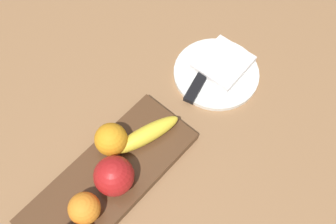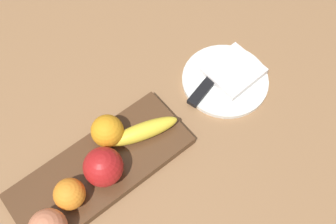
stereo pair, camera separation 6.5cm
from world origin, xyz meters
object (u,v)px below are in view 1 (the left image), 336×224
(apple, at_px, (114,176))
(dinner_plate, at_px, (217,74))
(folded_napkin, at_px, (224,64))
(orange_near_banana, at_px, (111,139))
(fruit_tray, at_px, (111,178))
(banana, at_px, (146,134))
(orange_near_apple, at_px, (84,208))
(knife, at_px, (199,82))

(apple, height_order, dinner_plate, apple)
(folded_napkin, bearing_deg, dinner_plate, 180.00)
(orange_near_banana, height_order, dinner_plate, orange_near_banana)
(apple, bearing_deg, orange_near_banana, 50.07)
(apple, distance_m, orange_near_banana, 0.08)
(fruit_tray, height_order, orange_near_banana, orange_near_banana)
(fruit_tray, relative_size, apple, 4.84)
(fruit_tray, bearing_deg, orange_near_banana, 40.30)
(banana, height_order, dinner_plate, banana)
(orange_near_apple, height_order, dinner_plate, orange_near_apple)
(fruit_tray, distance_m, orange_near_banana, 0.08)
(fruit_tray, xyz_separation_m, knife, (0.30, 0.01, 0.00))
(dinner_plate, height_order, knife, knife)
(apple, xyz_separation_m, orange_near_banana, (0.05, 0.06, -0.01))
(banana, height_order, orange_near_banana, orange_near_banana)
(orange_near_banana, bearing_deg, dinner_plate, -8.02)
(apple, distance_m, banana, 0.12)
(apple, bearing_deg, dinner_plate, 3.12)
(banana, bearing_deg, apple, -151.28)
(apple, distance_m, dinner_plate, 0.36)
(banana, bearing_deg, orange_near_banana, 164.27)
(dinner_plate, bearing_deg, fruit_tray, 180.00)
(folded_napkin, bearing_deg, banana, 179.13)
(banana, xyz_separation_m, orange_near_apple, (-0.19, -0.02, 0.01))
(apple, distance_m, orange_near_apple, 0.08)
(orange_near_apple, bearing_deg, fruit_tray, 14.06)
(folded_napkin, relative_size, knife, 0.66)
(fruit_tray, distance_m, folded_napkin, 0.38)
(fruit_tray, xyz_separation_m, apple, (-0.00, -0.02, 0.05))
(apple, height_order, folded_napkin, apple)
(fruit_tray, xyz_separation_m, orange_near_apple, (-0.08, -0.02, 0.04))
(banana, distance_m, knife, 0.19)
(dinner_plate, bearing_deg, folded_napkin, -0.00)
(knife, bearing_deg, folded_napkin, -24.12)
(orange_near_apple, relative_size, folded_napkin, 0.51)
(fruit_tray, bearing_deg, banana, 2.10)
(dinner_plate, distance_m, knife, 0.05)
(knife, bearing_deg, orange_near_banana, 158.82)
(orange_near_apple, xyz_separation_m, dinner_plate, (0.43, 0.02, -0.05))
(apple, height_order, banana, apple)
(apple, distance_m, folded_napkin, 0.38)
(banana, relative_size, knife, 0.86)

